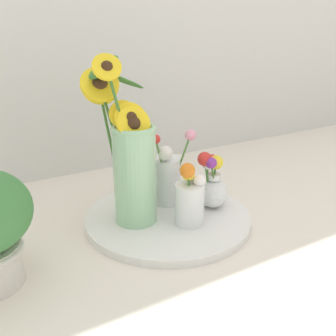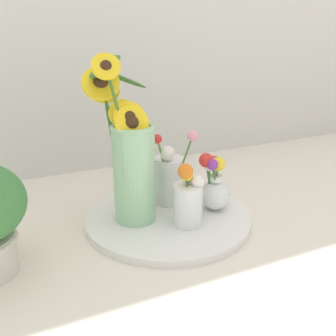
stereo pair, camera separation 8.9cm
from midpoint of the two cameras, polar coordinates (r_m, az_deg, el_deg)
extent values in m
plane|color=silver|center=(0.96, 7.60, -10.34)|extent=(6.00, 6.00, 0.00)
cylinder|color=white|center=(1.03, 2.50, -7.29)|extent=(0.43, 0.43, 0.02)
cylinder|color=#99CC9E|center=(0.96, -2.28, -1.14)|extent=(0.10, 0.10, 0.23)
torus|color=#99CC9E|center=(0.92, -2.39, 5.89)|extent=(0.11, 0.11, 0.01)
cylinder|color=#427533|center=(0.91, -3.54, 4.82)|extent=(0.07, 0.03, 0.30)
cylinder|color=yellow|center=(0.89, -6.11, 14.44)|extent=(0.07, 0.05, 0.07)
sphere|color=#382314|center=(0.89, -6.11, 14.44)|extent=(0.03, 0.03, 0.03)
cylinder|color=#427533|center=(0.95, -4.72, 4.07)|extent=(0.06, 0.05, 0.26)
cylinder|color=yellow|center=(0.93, -7.01, 12.08)|extent=(0.10, 0.07, 0.09)
sphere|color=#382314|center=(0.93, -7.01, 12.08)|extent=(0.04, 0.04, 0.04)
cylinder|color=#427533|center=(0.96, -3.40, 0.98)|extent=(0.02, 0.02, 0.24)
cylinder|color=yellow|center=(0.92, -3.73, 7.84)|extent=(0.07, 0.05, 0.07)
sphere|color=#382314|center=(0.92, -3.73, 7.84)|extent=(0.03, 0.03, 0.03)
cylinder|color=#427533|center=(0.94, -2.17, 0.60)|extent=(0.02, 0.03, 0.21)
cylinder|color=yellow|center=(0.90, -2.46, 6.56)|extent=(0.08, 0.05, 0.08)
sphere|color=#382314|center=(0.90, -2.46, 6.56)|extent=(0.03, 0.03, 0.03)
cylinder|color=#427533|center=(0.94, -2.03, 0.68)|extent=(0.03, 0.01, 0.23)
cylinder|color=yellow|center=(0.90, -2.83, 7.32)|extent=(0.08, 0.05, 0.08)
sphere|color=#382314|center=(0.90, -2.83, 7.32)|extent=(0.03, 0.03, 0.03)
cylinder|color=#427533|center=(1.00, -5.31, 2.72)|extent=(0.02, 0.10, 0.27)
cylinder|color=yellow|center=(1.01, -6.82, 11.15)|extent=(0.08, 0.07, 0.06)
sphere|color=#382314|center=(1.01, -6.82, 11.15)|extent=(0.03, 0.03, 0.03)
ellipsoid|color=#38702D|center=(0.97, -3.90, 12.78)|extent=(0.12, 0.07, 0.07)
ellipsoid|color=#38702D|center=(0.94, -6.35, 14.44)|extent=(0.11, 0.09, 0.05)
cylinder|color=white|center=(0.96, 5.54, -5.40)|extent=(0.07, 0.07, 0.10)
cylinder|color=#427533|center=(0.96, 6.63, -4.64)|extent=(0.02, 0.01, 0.09)
sphere|color=white|center=(0.94, 7.05, -2.08)|extent=(0.03, 0.03, 0.03)
cylinder|color=#427533|center=(0.97, 5.52, -4.77)|extent=(0.02, 0.02, 0.08)
sphere|color=white|center=(0.96, 5.73, -2.23)|extent=(0.02, 0.02, 0.02)
cylinder|color=#427533|center=(0.96, 5.63, -3.67)|extent=(0.02, 0.01, 0.09)
sphere|color=yellow|center=(0.94, 5.45, -1.09)|extent=(0.03, 0.03, 0.03)
cylinder|color=#427533|center=(0.94, 5.61, -3.79)|extent=(0.01, 0.02, 0.11)
sphere|color=orange|center=(0.92, 5.31, -0.51)|extent=(0.04, 0.04, 0.04)
sphere|color=white|center=(1.05, 9.26, -3.91)|extent=(0.08, 0.08, 0.08)
cylinder|color=white|center=(1.03, 9.41, -1.52)|extent=(0.04, 0.04, 0.02)
cylinder|color=#427533|center=(1.03, 8.44, -1.82)|extent=(0.02, 0.01, 0.11)
sphere|color=red|center=(1.00, 8.10, 1.08)|extent=(0.04, 0.04, 0.04)
cylinder|color=#427533|center=(1.04, 8.45, -2.21)|extent=(0.01, 0.01, 0.10)
sphere|color=white|center=(1.02, 8.53, 0.23)|extent=(0.03, 0.03, 0.03)
cylinder|color=#427533|center=(1.04, 9.30, -2.20)|extent=(0.01, 0.03, 0.10)
sphere|color=red|center=(1.03, 9.20, 0.68)|extent=(0.04, 0.04, 0.04)
cylinder|color=#427533|center=(1.04, 9.42, -2.02)|extent=(0.01, 0.01, 0.10)
sphere|color=yellow|center=(1.02, 9.79, 0.54)|extent=(0.04, 0.04, 0.04)
cylinder|color=#427533|center=(1.02, 9.38, -1.95)|extent=(0.03, 0.01, 0.10)
sphere|color=purple|center=(0.99, 9.01, 0.47)|extent=(0.03, 0.03, 0.03)
cylinder|color=white|center=(1.07, 2.41, -1.87)|extent=(0.08, 0.08, 0.13)
cylinder|color=#4C8438|center=(1.03, 1.90, 0.36)|extent=(0.05, 0.02, 0.15)
sphere|color=red|center=(0.99, 1.01, 4.21)|extent=(0.02, 0.02, 0.02)
cylinder|color=#4C8438|center=(1.04, 4.64, 0.69)|extent=(0.04, 0.03, 0.15)
sphere|color=pink|center=(1.01, 6.17, 4.67)|extent=(0.03, 0.03, 0.03)
cylinder|color=#4C8438|center=(1.04, 2.55, -0.32)|extent=(0.02, 0.02, 0.10)
sphere|color=white|center=(1.02, 2.41, 2.12)|extent=(0.04, 0.04, 0.04)
camera|label=1|loc=(0.04, -87.38, 0.98)|focal=42.00mm
camera|label=2|loc=(0.04, 92.62, -0.98)|focal=42.00mm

